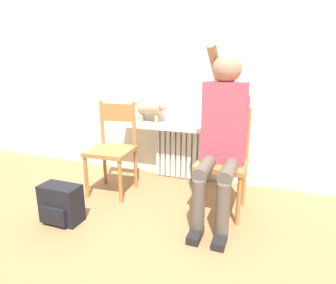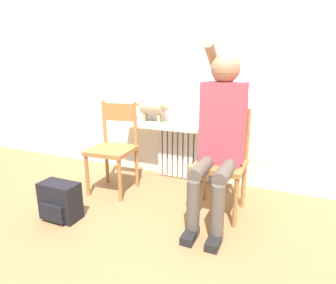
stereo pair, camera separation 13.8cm
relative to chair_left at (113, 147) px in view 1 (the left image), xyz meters
name	(u,v)px [view 1 (the left image)]	position (x,y,z in m)	size (l,w,h in m)	color
ground_plane	(137,231)	(0.54, -0.59, -0.46)	(12.00, 12.00, 0.00)	olive
wall_with_window	(186,54)	(0.54, 0.64, 0.89)	(7.00, 0.06, 2.70)	silver
radiator	(182,153)	(0.54, 0.56, -0.17)	(0.62, 0.08, 0.58)	silver
windowsill	(180,127)	(0.54, 0.48, 0.14)	(1.39, 0.25, 0.05)	silver
window_glass	(185,64)	(0.54, 0.61, 0.78)	(1.33, 0.01, 1.23)	white
chair_left	(113,147)	(0.00, 0.00, 0.00)	(0.43, 0.43, 0.89)	#9E6B38
chair_right	(223,159)	(1.08, 0.00, 0.00)	(0.41, 0.41, 0.89)	#9E6B38
person	(222,129)	(1.08, -0.10, 0.28)	(0.36, 0.99, 1.43)	brown
cat	(151,109)	(0.19, 0.51, 0.32)	(0.47, 0.13, 0.25)	#9E896B
backpack	(61,204)	(-0.10, -0.66, -0.31)	(0.33, 0.20, 0.31)	black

